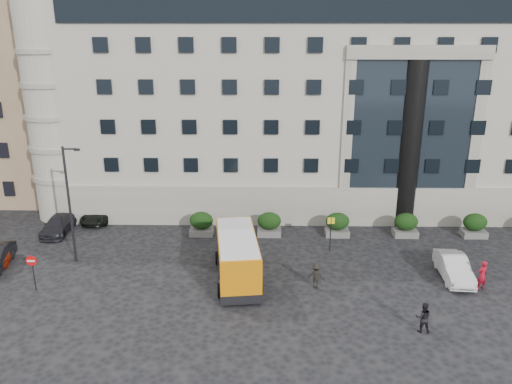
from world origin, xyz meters
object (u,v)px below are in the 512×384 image
at_px(pedestrian_b, 423,317).
at_px(pedestrian_c, 316,276).
at_px(hedge_d, 406,225).
at_px(red_truck, 73,180).
at_px(street_lamp, 70,201).
at_px(white_taxi, 454,268).
at_px(hedge_e, 475,225).
at_px(minibus, 237,256).
at_px(pedestrian_a, 482,275).
at_px(hedge_a, 201,223).
at_px(hedge_b, 269,224).
at_px(no_entry_sign, 32,266).
at_px(parked_car_c, 58,225).
at_px(hedge_c, 337,224).
at_px(parked_car_d, 101,213).
at_px(bus_stop_sign, 331,228).

xyz_separation_m(pedestrian_b, pedestrian_c, (-5.09, 4.60, -0.03)).
xyz_separation_m(hedge_d, red_truck, (-29.10, 10.01, 0.39)).
distance_m(street_lamp, red_truck, 16.11).
bearing_deg(red_truck, white_taxi, -28.28).
distance_m(hedge_e, minibus, 19.06).
height_order(pedestrian_a, pedestrian_b, pedestrian_a).
relative_size(hedge_a, white_taxi, 0.41).
xyz_separation_m(hedge_d, pedestrian_a, (2.40, -8.16, -0.00)).
relative_size(hedge_a, pedestrian_b, 1.10).
bearing_deg(pedestrian_b, hedge_b, -50.82).
xyz_separation_m(hedge_b, pedestrian_b, (7.87, -12.77, -0.09)).
bearing_deg(pedestrian_c, no_entry_sign, 16.41).
bearing_deg(minibus, hedge_e, 14.97).
distance_m(no_entry_sign, red_truck, 19.38).
bearing_deg(white_taxi, parked_car_c, 169.18).
relative_size(red_truck, white_taxi, 1.09).
bearing_deg(hedge_a, pedestrian_c, -45.65).
xyz_separation_m(red_truck, pedestrian_a, (31.50, -18.17, -0.39)).
height_order(no_entry_sign, pedestrian_b, no_entry_sign).
xyz_separation_m(hedge_c, pedestrian_b, (2.67, -12.77, -0.09)).
bearing_deg(hedge_a, parked_car_d, 161.19).
bearing_deg(hedge_e, hedge_c, 180.00).
distance_m(red_truck, white_taxi, 34.66).
height_order(hedge_c, pedestrian_b, hedge_c).
distance_m(hedge_b, pedestrian_a, 15.18).
height_order(hedge_b, red_truck, red_truck).
height_order(parked_car_c, pedestrian_c, pedestrian_c).
height_order(parked_car_d, pedestrian_c, pedestrian_c).
xyz_separation_m(hedge_c, parked_car_c, (-21.57, 0.26, -0.29)).
bearing_deg(pedestrian_a, parked_car_c, -34.99).
xyz_separation_m(parked_car_c, pedestrian_c, (19.15, -8.43, 0.16)).
height_order(no_entry_sign, pedestrian_a, no_entry_sign).
bearing_deg(hedge_e, street_lamp, -170.52).
bearing_deg(parked_car_c, bus_stop_sign, -10.80).
bearing_deg(hedge_c, hedge_d, 0.00).
relative_size(hedge_d, pedestrian_b, 1.10).
height_order(hedge_d, pedestrian_b, hedge_d).
height_order(hedge_e, no_entry_sign, no_entry_sign).
bearing_deg(bus_stop_sign, pedestrian_b, -70.28).
bearing_deg(street_lamp, white_taxi, -4.62).
height_order(hedge_b, minibus, minibus).
distance_m(hedge_e, pedestrian_a, 8.63).
height_order(bus_stop_sign, pedestrian_c, bus_stop_sign).
bearing_deg(street_lamp, parked_car_c, 122.52).
xyz_separation_m(hedge_a, hedge_d, (15.60, 0.00, 0.00)).
bearing_deg(parked_car_c, hedge_b, -3.29).
distance_m(hedge_d, white_taxi, 6.91).
height_order(hedge_e, pedestrian_a, pedestrian_a).
height_order(minibus, parked_car_d, minibus).
bearing_deg(pedestrian_c, pedestrian_a, -165.86).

